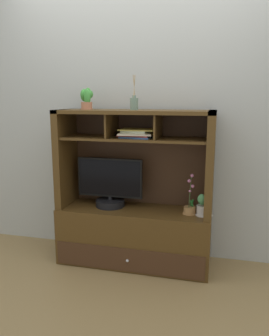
{
  "coord_description": "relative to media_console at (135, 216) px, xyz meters",
  "views": [
    {
      "loc": [
        0.68,
        -2.7,
        1.43
      ],
      "look_at": [
        0.0,
        0.0,
        0.85
      ],
      "focal_mm": 36.13,
      "sensor_mm": 36.0,
      "label": 1
    }
  ],
  "objects": [
    {
      "name": "potted_succulent",
      "position": [
        -0.42,
        0.01,
        1.0
      ],
      "size": [
        0.11,
        0.11,
        0.18
      ],
      "color": "#B06E4F",
      "rests_on": "media_console"
    },
    {
      "name": "diffuser_bottle",
      "position": [
        0.0,
        -0.02,
        0.96
      ],
      "size": [
        0.07,
        0.07,
        0.28
      ],
      "color": "slate",
      "rests_on": "media_console"
    },
    {
      "name": "potted_fern",
      "position": [
        0.59,
        -0.03,
        0.15
      ],
      "size": [
        0.14,
        0.14,
        0.21
      ],
      "color": "beige",
      "rests_on": "media_console"
    },
    {
      "name": "back_wall",
      "position": [
        0.0,
        0.25,
        0.98
      ],
      "size": [
        6.0,
        0.02,
        2.8
      ],
      "primitive_type": "cube",
      "color": "#AFB2B0",
      "rests_on": "ground"
    },
    {
      "name": "magazine_stack_left",
      "position": [
        0.02,
        -0.03,
        0.72
      ],
      "size": [
        0.31,
        0.25,
        0.07
      ],
      "color": "#325085",
      "rests_on": "media_console"
    },
    {
      "name": "media_console",
      "position": [
        0.0,
        0.0,
        0.0
      ],
      "size": [
        1.31,
        0.48,
        1.33
      ],
      "color": "#4E3416",
      "rests_on": "ground"
    },
    {
      "name": "floor_plane",
      "position": [
        0.0,
        -0.01,
        -0.43
      ],
      "size": [
        6.0,
        6.0,
        0.02
      ],
      "primitive_type": "cube",
      "color": "olive",
      "rests_on": "ground"
    },
    {
      "name": "potted_orchid",
      "position": [
        0.47,
        -0.03,
        0.13
      ],
      "size": [
        0.11,
        0.11,
        0.34
      ],
      "color": "#AE7C47",
      "rests_on": "media_console"
    },
    {
      "name": "tv_monitor",
      "position": [
        -0.22,
        0.0,
        0.25
      ],
      "size": [
        0.58,
        0.25,
        0.43
      ],
      "color": "black",
      "rests_on": "media_console"
    }
  ]
}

